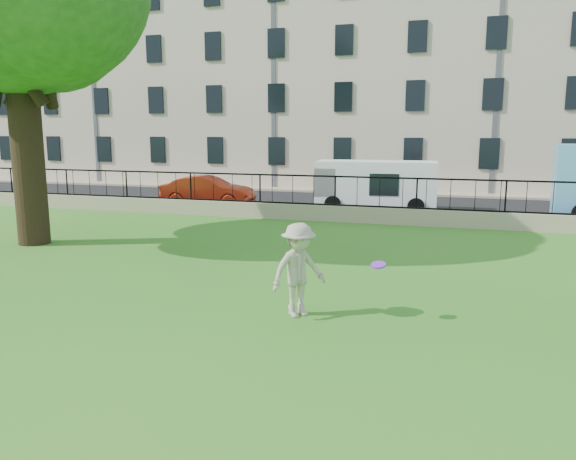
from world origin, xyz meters
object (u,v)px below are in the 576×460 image
(frisbee, at_px, (378,265))
(white_van, at_px, (376,186))
(man, at_px, (299,270))
(red_sedan, at_px, (208,191))

(frisbee, bearing_deg, white_van, 98.60)
(man, bearing_deg, frisbee, -41.79)
(man, height_order, white_van, white_van)
(frisbee, relative_size, red_sedan, 0.07)
(man, relative_size, white_van, 0.35)
(frisbee, height_order, red_sedan, red_sedan)
(red_sedan, xyz_separation_m, white_van, (7.42, 1.00, 0.37))
(man, distance_m, white_van, 14.34)
(man, distance_m, red_sedan, 15.60)
(red_sedan, distance_m, white_van, 7.50)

